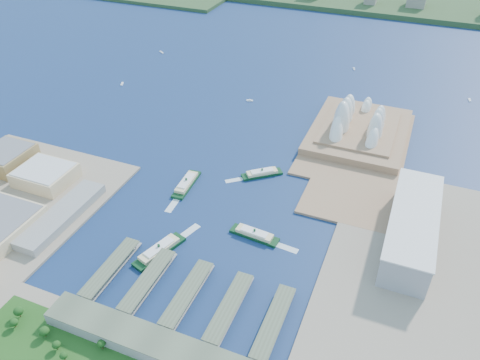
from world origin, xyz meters
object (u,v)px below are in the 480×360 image
at_px(ferry_b, 262,172).
at_px(ferry_a, 186,182).
at_px(toaster_building, 412,227).
at_px(opera_house, 361,116).
at_px(ferry_c, 159,249).
at_px(ferry_d, 254,233).

bearing_deg(ferry_b, ferry_a, -93.34).
bearing_deg(toaster_building, opera_house, 114.23).
height_order(opera_house, ferry_c, opera_house).
bearing_deg(ferry_c, toaster_building, -136.25).
xyz_separation_m(toaster_building, ferry_c, (-234.92, -113.47, -14.71)).
distance_m(ferry_b, ferry_c, 177.06).
distance_m(ferry_a, ferry_d, 122.21).
height_order(ferry_a, ferry_b, ferry_a).
height_order(ferry_b, ferry_d, ferry_d).
relative_size(toaster_building, ferry_b, 2.98).
height_order(ferry_a, ferry_d, ferry_a).
bearing_deg(ferry_a, ferry_d, -29.62).
bearing_deg(opera_house, ferry_a, -130.90).
relative_size(ferry_c, ferry_d, 1.13).
xyz_separation_m(ferry_b, ferry_c, (-50.25, -169.78, 0.87)).
relative_size(ferry_a, ferry_d, 1.08).
bearing_deg(ferry_b, ferry_c, -55.38).
bearing_deg(opera_house, toaster_building, -65.77).
relative_size(ferry_a, ferry_c, 0.95).
xyz_separation_m(ferry_c, ferry_d, (81.72, 59.98, -0.68)).
height_order(opera_house, toaster_building, opera_house).
distance_m(toaster_building, ferry_d, 163.00).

